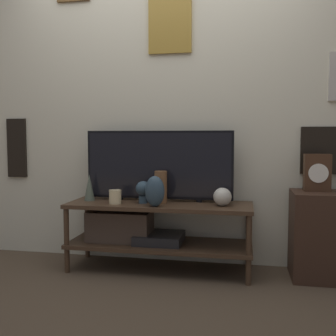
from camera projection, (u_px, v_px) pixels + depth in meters
name	position (u px, v px, depth m)	size (l,w,h in m)	color
ground_plane	(151.00, 282.00, 2.80)	(12.00, 12.00, 0.00)	#4C3D2D
wall_back	(167.00, 97.00, 3.23)	(6.40, 0.08, 2.70)	beige
media_console	(145.00, 227.00, 3.06)	(1.41, 0.46, 0.52)	#422D1E
television	(159.00, 165.00, 3.10)	(1.17, 0.05, 0.56)	black
vase_round_glass	(222.00, 197.00, 2.89)	(0.14, 0.14, 0.14)	beige
vase_urn_stoneware	(155.00, 191.00, 2.86)	(0.14, 0.11, 0.22)	#2D4251
vase_slim_bronze	(89.00, 187.00, 3.13)	(0.08, 0.08, 0.21)	#4C5647
vase_tall_ceramic	(161.00, 187.00, 3.02)	(0.10, 0.10, 0.25)	brown
candle_jar	(115.00, 197.00, 2.99)	(0.09, 0.09, 0.11)	beige
decorative_bust	(143.00, 190.00, 3.01)	(0.11, 0.11, 0.17)	#2D4251
side_table	(318.00, 235.00, 2.85)	(0.39, 0.38, 0.63)	#382319
mantel_clock	(317.00, 173.00, 2.87)	(0.18, 0.11, 0.27)	#422819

